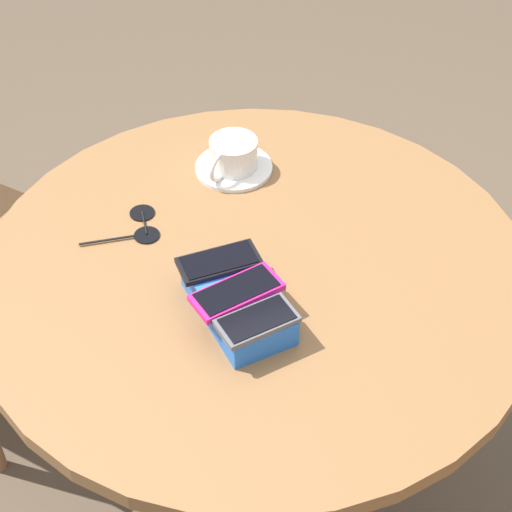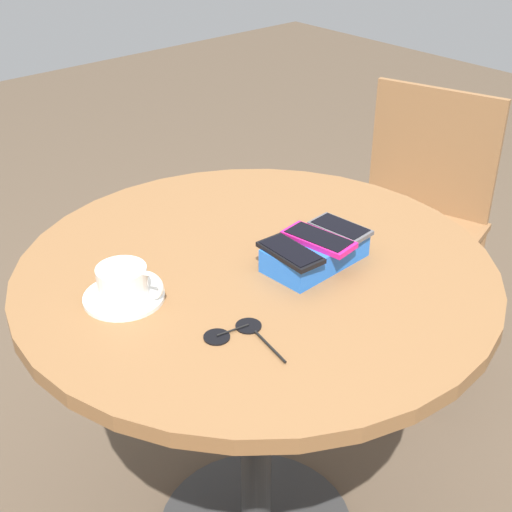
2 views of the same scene
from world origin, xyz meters
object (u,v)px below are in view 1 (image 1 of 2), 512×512
Objects in this scene: round_table at (256,327)px; phone_gray at (257,321)px; phone_box at (238,303)px; phone_magenta at (237,292)px; coffee_cup at (233,154)px; saucer at (234,168)px; sunglasses at (140,226)px; phone_black at (219,262)px.

phone_gray is at bearing 156.60° from round_table.
phone_magenta is at bearing 138.50° from phone_box.
coffee_cup is (0.25, -0.06, 0.19)m from round_table.
saucer is 0.98× the size of sunglasses.
phone_gray is 0.84× the size of phone_magenta.
saucer is (0.34, -0.14, -0.05)m from phone_magenta.
coffee_cup is 0.23m from sunglasses.
phone_black is (-0.02, 0.07, 0.21)m from round_table.
phone_box is 0.36m from coffee_cup.
coffee_cup is (0.41, -0.13, -0.01)m from phone_gray.
phone_magenta is 1.01× the size of saucer.
phone_gray is at bearing -178.93° from phone_box.
phone_black is (0.07, 0.00, 0.03)m from phone_box.
coffee_cup is at bearing -21.52° from phone_box.
saucer is at bearing -21.78° from phone_box.
phone_box is at bearing -177.67° from phone_black.
phone_gray is at bearing -175.78° from phone_magenta.
sunglasses is (0.17, 0.14, 0.16)m from round_table.
coffee_cup is (0.34, -0.14, -0.02)m from phone_magenta.
phone_black reaches higher than sunglasses.
phone_gray is (-0.07, -0.00, 0.03)m from phone_box.
phone_black is at bearing 1.70° from phone_gray.
coffee_cup reaches higher than phone_magenta.
round_table is at bearing 165.17° from saucer.
round_table is at bearing -38.01° from phone_box.
saucer is at bearing -55.73° from coffee_cup.
sunglasses is (0.26, 0.07, -0.02)m from phone_box.
round_table is 0.22m from phone_black.
coffee_cup is (0.27, -0.14, -0.01)m from phone_black.
phone_magenta is at bearing 158.20° from coffee_cup.
phone_box is 0.07m from phone_gray.
phone_black is at bearing -0.54° from phone_magenta.
sunglasses is (-0.08, 0.21, -0.04)m from coffee_cup.
phone_magenta is at bearing -164.81° from sunglasses.
sunglasses is at bearing 111.67° from saucer.
coffee_cup reaches higher than round_table.
coffee_cup is at bearing -26.79° from phone_black.
saucer is (0.27, -0.14, -0.05)m from phone_black.
sunglasses is at bearing 16.13° from phone_box.
phone_black reaches higher than round_table.
phone_box is at bearing 158.22° from saucer.
coffee_cup is at bearing -21.80° from phone_magenta.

